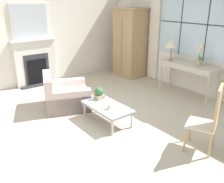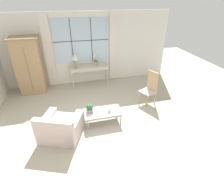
# 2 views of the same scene
# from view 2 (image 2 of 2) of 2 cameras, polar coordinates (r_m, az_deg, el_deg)

# --- Properties ---
(ground_plane) EXTENTS (14.00, 14.00, 0.00)m
(ground_plane) POSITION_cam_2_polar(r_m,az_deg,el_deg) (5.17, -5.09, -10.89)
(ground_plane) COLOR #B2A893
(wall_back_windowed) EXTENTS (7.20, 0.14, 2.80)m
(wall_back_windowed) POSITION_cam_2_polar(r_m,az_deg,el_deg) (7.23, -9.71, 13.48)
(wall_back_windowed) COLOR silver
(wall_back_windowed) RESTS_ON ground_plane
(armoire) EXTENTS (0.97, 0.70, 2.07)m
(armoire) POSITION_cam_2_polar(r_m,az_deg,el_deg) (7.09, -25.35, 7.62)
(armoire) COLOR tan
(armoire) RESTS_ON ground_plane
(console_table) EXTENTS (1.52, 0.50, 0.80)m
(console_table) POSITION_cam_2_polar(r_m,az_deg,el_deg) (7.15, -7.36, 7.60)
(console_table) COLOR beige
(console_table) RESTS_ON ground_plane
(table_lamp) EXTENTS (0.31, 0.31, 0.54)m
(table_lamp) POSITION_cam_2_polar(r_m,az_deg,el_deg) (6.87, -12.08, 10.88)
(table_lamp) COLOR #9E7F47
(table_lamp) RESTS_ON console_table
(potted_orchid) EXTENTS (0.22, 0.17, 0.52)m
(potted_orchid) POSITION_cam_2_polar(r_m,az_deg,el_deg) (7.12, -5.65, 10.05)
(potted_orchid) COLOR tan
(potted_orchid) RESTS_ON console_table
(armchair_upholstered) EXTENTS (1.27, 1.25, 0.78)m
(armchair_upholstered) POSITION_cam_2_polar(r_m,az_deg,el_deg) (4.86, -16.31, -11.32)
(armchair_upholstered) COLOR beige
(armchair_upholstered) RESTS_ON ground_plane
(side_chair_wooden) EXTENTS (0.58, 0.58, 1.12)m
(side_chair_wooden) POSITION_cam_2_polar(r_m,az_deg,el_deg) (6.02, 12.38, 1.69)
(side_chair_wooden) COLOR beige
(side_chair_wooden) RESTS_ON ground_plane
(coffee_table) EXTENTS (1.05, 0.56, 0.36)m
(coffee_table) POSITION_cam_2_polar(r_m,az_deg,el_deg) (5.10, -2.97, -6.88)
(coffee_table) COLOR #BCBCC1
(coffee_table) RESTS_ON ground_plane
(potted_plant_small) EXTENTS (0.19, 0.19, 0.26)m
(potted_plant_small) POSITION_cam_2_polar(r_m,az_deg,el_deg) (5.02, -7.33, -5.43)
(potted_plant_small) COLOR tan
(potted_plant_small) RESTS_ON coffee_table
(pillar_candle) EXTENTS (0.11, 0.11, 0.12)m
(pillar_candle) POSITION_cam_2_polar(r_m,az_deg,el_deg) (5.02, -0.95, -6.26)
(pillar_candle) COLOR silver
(pillar_candle) RESTS_ON coffee_table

